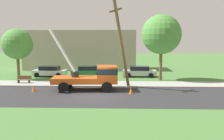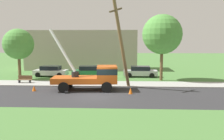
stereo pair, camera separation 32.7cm
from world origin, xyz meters
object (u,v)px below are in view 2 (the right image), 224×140
utility_truck (94,76)px  roadside_tree_near (162,34)px  park_bench (25,79)px  leaning_utility_pole (121,44)px  roadside_tree_far (18,44)px  parked_sedan_white (51,71)px  traffic_cone_ahead (131,91)px  parked_sedan_green (89,71)px  parked_sedan_silver (140,72)px  traffic_cone_behind (34,88)px

utility_truck → roadside_tree_near: bearing=39.5°
utility_truck → park_bench: utility_truck is taller
leaning_utility_pole → park_bench: leaning_utility_pole is taller
roadside_tree_far → utility_truck: bearing=-31.3°
utility_truck → parked_sedan_white: size_ratio=1.54×
park_bench → roadside_tree_far: 5.15m
traffic_cone_ahead → roadside_tree_near: 10.08m
parked_sedan_green → park_bench: size_ratio=2.82×
parked_sedan_white → park_bench: parked_sedan_white is taller
utility_truck → parked_sedan_silver: 10.21m
parked_sedan_silver → park_bench: bearing=-156.9°
utility_truck → traffic_cone_behind: utility_truck is taller
leaning_utility_pole → utility_truck: bearing=-164.4°
leaning_utility_pole → traffic_cone_behind: (-8.29, -1.53, -4.20)m
utility_truck → traffic_cone_behind: bearing=-172.1°
utility_truck → park_bench: (-8.15, 3.19, -0.95)m
traffic_cone_ahead → park_bench: 12.62m
parked_sedan_green → roadside_tree_near: bearing=-16.6°
parked_sedan_white → traffic_cone_behind: bearing=-82.6°
roadside_tree_near → roadside_tree_far: (-17.39, -0.07, -1.16)m
parked_sedan_white → parked_sedan_green: (5.09, 0.23, 0.00)m
traffic_cone_behind → roadside_tree_near: (13.05, 6.91, 5.22)m
traffic_cone_ahead → park_bench: size_ratio=0.35×
utility_truck → parked_sedan_green: 9.07m
parked_sedan_green → parked_sedan_silver: (6.85, -0.05, 0.00)m
parked_sedan_green → leaning_utility_pole: bearing=-61.4°
parked_sedan_white → park_bench: bearing=-103.4°
traffic_cone_behind → parked_sedan_green: size_ratio=0.12×
parked_sedan_green → parked_sedan_silver: bearing=-0.4°
park_bench → traffic_cone_ahead: bearing=-22.1°
utility_truck → traffic_cone_ahead: bearing=-23.9°
parked_sedan_green → traffic_cone_behind: bearing=-111.8°
traffic_cone_ahead → parked_sedan_silver: parked_sedan_silver is taller
parked_sedan_white → roadside_tree_near: bearing=-10.0°
traffic_cone_behind → leaning_utility_pole: bearing=10.4°
park_bench → roadside_tree_far: roadside_tree_far is taller
traffic_cone_ahead → roadside_tree_far: roadside_tree_far is taller
leaning_utility_pole → traffic_cone_ahead: bearing=-69.3°
utility_truck → traffic_cone_behind: (-5.63, -0.79, -1.13)m
traffic_cone_ahead → park_bench: bearing=157.9°
traffic_cone_behind → roadside_tree_far: bearing=122.4°
leaning_utility_pole → traffic_cone_behind: bearing=-169.6°
traffic_cone_behind → parked_sedan_white: parked_sedan_white is taller
roadside_tree_far → parked_sedan_green: bearing=19.0°
leaning_utility_pole → traffic_cone_behind: 9.42m
utility_truck → roadside_tree_near: roadside_tree_near is taller
parked_sedan_green → parked_sedan_white: bearing=-177.4°
parked_sedan_green → traffic_cone_ahead: bearing=-63.1°
traffic_cone_behind → parked_sedan_green: bearing=68.2°
roadside_tree_near → traffic_cone_ahead: bearing=-116.8°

